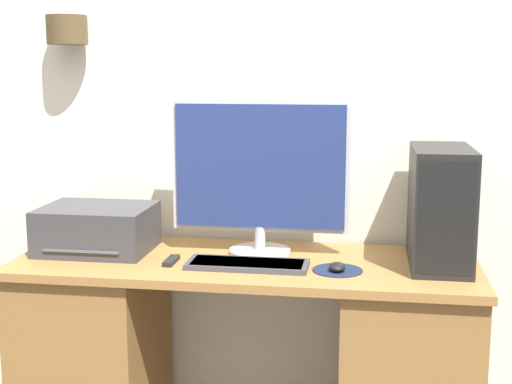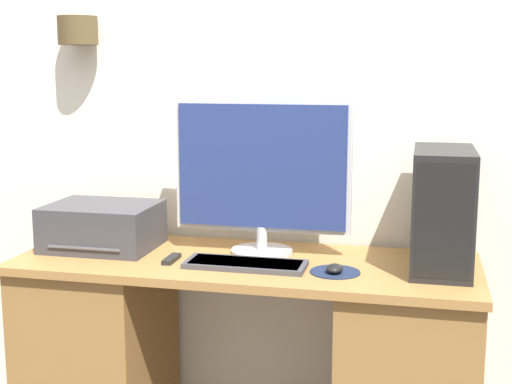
% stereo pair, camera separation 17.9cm
% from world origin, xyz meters
% --- Properties ---
extents(wall_back, '(6.40, 0.21, 2.70)m').
position_xyz_m(wall_back, '(-0.00, 0.64, 1.35)').
color(wall_back, silver).
rests_on(wall_back, ground_plane).
extents(desk, '(1.63, 0.58, 0.79)m').
position_xyz_m(desk, '(0.00, 0.29, 0.41)').
color(desk, olive).
rests_on(desk, ground_plane).
extents(monitor, '(0.64, 0.22, 0.56)m').
position_xyz_m(monitor, '(0.04, 0.39, 1.10)').
color(monitor, '#B7B7BC').
rests_on(monitor, desk).
extents(keyboard, '(0.41, 0.16, 0.02)m').
position_xyz_m(keyboard, '(0.02, 0.20, 0.80)').
color(keyboard, '#3D3D42').
rests_on(keyboard, desk).
extents(mousepad, '(0.17, 0.17, 0.00)m').
position_xyz_m(mousepad, '(0.33, 0.20, 0.80)').
color(mousepad, '#19233D').
rests_on(mousepad, desk).
extents(mouse, '(0.06, 0.08, 0.03)m').
position_xyz_m(mouse, '(0.33, 0.19, 0.81)').
color(mouse, black).
rests_on(mouse, mousepad).
extents(computer_tower, '(0.20, 0.41, 0.41)m').
position_xyz_m(computer_tower, '(0.67, 0.34, 1.00)').
color(computer_tower, black).
rests_on(computer_tower, desk).
extents(printer, '(0.40, 0.32, 0.17)m').
position_xyz_m(printer, '(-0.56, 0.33, 0.88)').
color(printer, '#38383D').
rests_on(printer, desk).
extents(remote_control, '(0.03, 0.12, 0.02)m').
position_xyz_m(remote_control, '(-0.25, 0.21, 0.80)').
color(remote_control, black).
rests_on(remote_control, desk).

